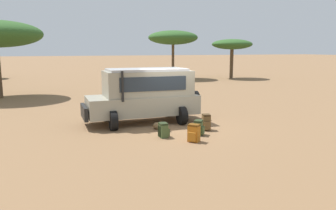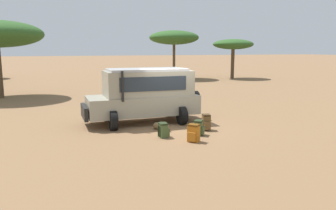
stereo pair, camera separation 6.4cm
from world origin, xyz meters
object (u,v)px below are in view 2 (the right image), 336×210
at_px(acacia_tree_distant_right, 233,45).
at_px(backpack_near_rear_wheel, 199,128).
at_px(backpack_beside_front_wheel, 193,133).
at_px(backpack_outermost, 206,122).
at_px(safari_vehicle, 145,94).
at_px(duffel_bag_low_black_case, 161,127).
at_px(backpack_cluster_center, 163,130).
at_px(acacia_tree_far_right, 174,38).

bearing_deg(acacia_tree_distant_right, backpack_near_rear_wheel, -125.00).
height_order(backpack_beside_front_wheel, backpack_outermost, backpack_outermost).
bearing_deg(backpack_beside_front_wheel, safari_vehicle, 100.39).
xyz_separation_m(backpack_beside_front_wheel, backpack_outermost, (1.23, 1.35, 0.01)).
bearing_deg(acacia_tree_distant_right, backpack_beside_front_wheel, -125.09).
bearing_deg(acacia_tree_distant_right, duffel_bag_low_black_case, -128.62).
distance_m(backpack_beside_front_wheel, backpack_outermost, 1.82).
height_order(backpack_cluster_center, backpack_near_rear_wheel, backpack_near_rear_wheel).
bearing_deg(acacia_tree_far_right, backpack_outermost, -109.02).
xyz_separation_m(safari_vehicle, backpack_near_rear_wheel, (1.26, -2.89, -1.01)).
distance_m(safari_vehicle, duffel_bag_low_black_case, 2.01).
relative_size(backpack_cluster_center, acacia_tree_distant_right, 0.12).
bearing_deg(safari_vehicle, duffel_bag_low_black_case, -83.96).
bearing_deg(safari_vehicle, backpack_near_rear_wheel, -66.42).
bearing_deg(safari_vehicle, backpack_cluster_center, -92.63).
xyz_separation_m(backpack_near_rear_wheel, acacia_tree_distant_right, (14.80, 21.13, 3.51)).
bearing_deg(backpack_beside_front_wheel, acacia_tree_far_right, 69.36).
height_order(duffel_bag_low_black_case, acacia_tree_far_right, acacia_tree_far_right).
distance_m(safari_vehicle, acacia_tree_distant_right, 24.43).
height_order(backpack_beside_front_wheel, backpack_near_rear_wheel, backpack_beside_front_wheel).
height_order(safari_vehicle, backpack_outermost, safari_vehicle).
distance_m(acacia_tree_far_right, acacia_tree_distant_right, 6.74).
xyz_separation_m(safari_vehicle, backpack_beside_front_wheel, (0.67, -3.67, -0.98)).
relative_size(safari_vehicle, acacia_tree_far_right, 0.98).
bearing_deg(backpack_beside_front_wheel, backpack_near_rear_wheel, 52.69).
xyz_separation_m(safari_vehicle, backpack_cluster_center, (-0.12, -2.70, -1.02)).
distance_m(backpack_beside_front_wheel, backpack_cluster_center, 1.25).
height_order(backpack_cluster_center, duffel_bag_low_black_case, backpack_cluster_center).
relative_size(backpack_outermost, acacia_tree_distant_right, 0.14).
bearing_deg(acacia_tree_far_right, acacia_tree_distant_right, -15.80).
distance_m(safari_vehicle, acacia_tree_far_right, 22.48).
distance_m(backpack_beside_front_wheel, backpack_near_rear_wheel, 0.97).
bearing_deg(backpack_near_rear_wheel, acacia_tree_far_right, 70.01).
distance_m(duffel_bag_low_black_case, acacia_tree_far_right, 24.07).
bearing_deg(acacia_tree_far_right, backpack_beside_front_wheel, -110.64).
xyz_separation_m(backpack_outermost, acacia_tree_far_right, (7.71, 22.38, 4.21)).
bearing_deg(backpack_cluster_center, backpack_beside_front_wheel, -50.36).
xyz_separation_m(backpack_near_rear_wheel, acacia_tree_far_right, (8.35, 22.95, 4.25)).
bearing_deg(backpack_cluster_center, duffel_bag_low_black_case, 74.29).
height_order(backpack_near_rear_wheel, acacia_tree_far_right, acacia_tree_far_right).
distance_m(backpack_outermost, acacia_tree_distant_right, 25.20).
bearing_deg(safari_vehicle, backpack_outermost, -50.66).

